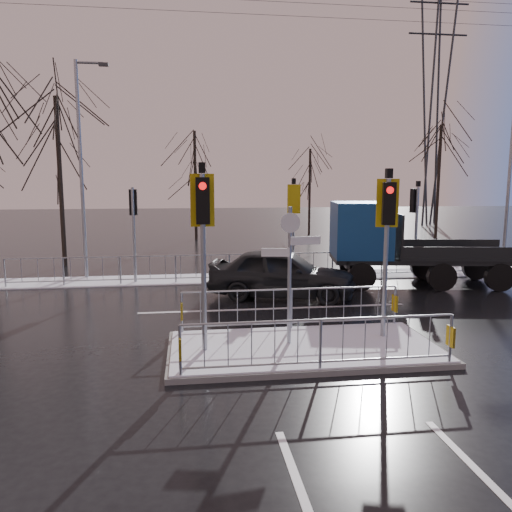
{
  "coord_description": "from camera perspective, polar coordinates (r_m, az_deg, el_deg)",
  "views": [
    {
      "loc": [
        -2.5,
        -10.45,
        3.77
      ],
      "look_at": [
        -0.74,
        2.5,
        1.8
      ],
      "focal_mm": 35.0,
      "sensor_mm": 36.0,
      "label": 1
    }
  ],
  "objects": [
    {
      "name": "pylon_wires",
      "position": [
        45.44,
        18.47,
        17.35
      ],
      "size": [
        70.0,
        2.38,
        19.97
      ],
      "color": "#2D3033",
      "rests_on": "ground"
    },
    {
      "name": "tree_far_a",
      "position": [
        32.47,
        -6.99,
        10.38
      ],
      "size": [
        3.75,
        3.75,
        7.08
      ],
      "color": "black",
      "rests_on": "ground"
    },
    {
      "name": "street_lamp_left",
      "position": [
        20.35,
        -19.2,
        10.14
      ],
      "size": [
        1.25,
        0.18,
        8.2
      ],
      "color": "gray",
      "rests_on": "ground"
    },
    {
      "name": "car_far_lane",
      "position": [
        16.21,
        2.96,
        -1.98
      ],
      "size": [
        5.08,
        3.23,
        1.61
      ],
      "primitive_type": "imported",
      "rotation": [
        0.0,
        0.0,
        1.27
      ],
      "color": "black",
      "rests_on": "ground"
    },
    {
      "name": "tree_near_b",
      "position": [
        23.64,
        -21.64,
        11.32
      ],
      "size": [
        4.0,
        4.0,
        7.55
      ],
      "color": "black",
      "rests_on": "ground"
    },
    {
      "name": "street_lamp_right",
      "position": [
        23.03,
        27.2,
        9.19
      ],
      "size": [
        1.25,
        0.18,
        8.0
      ],
      "color": "gray",
      "rests_on": "ground"
    },
    {
      "name": "tree_far_c",
      "position": [
        35.54,
        20.24,
        10.28
      ],
      "size": [
        4.0,
        4.0,
        7.55
      ],
      "color": "black",
      "rests_on": "ground"
    },
    {
      "name": "ground",
      "position": [
        11.39,
        5.47,
        -10.8
      ],
      "size": [
        120.0,
        120.0,
        0.0
      ],
      "primitive_type": "plane",
      "color": "black",
      "rests_on": "ground"
    },
    {
      "name": "lane_markings",
      "position": [
        11.08,
        5.87,
        -11.34
      ],
      "size": [
        8.0,
        11.38,
        0.01
      ],
      "color": "silver",
      "rests_on": "ground"
    },
    {
      "name": "traffic_island",
      "position": [
        11.27,
        5.43,
        -8.91
      ],
      "size": [
        6.0,
        3.04,
        4.15
      ],
      "color": "slate",
      "rests_on": "ground"
    },
    {
      "name": "far_kerb_fixtures",
      "position": [
        18.95,
        0.8,
        0.23
      ],
      "size": [
        18.0,
        0.65,
        3.83
      ],
      "color": "gray",
      "rests_on": "ground"
    },
    {
      "name": "snow_verge",
      "position": [
        19.58,
        -0.28,
        -2.47
      ],
      "size": [
        30.0,
        2.0,
        0.04
      ],
      "primitive_type": "cube",
      "color": "white",
      "rests_on": "ground"
    },
    {
      "name": "tree_far_b",
      "position": [
        35.49,
        6.18,
        9.2
      ],
      "size": [
        3.25,
        3.25,
        6.14
      ],
      "color": "black",
      "rests_on": "ground"
    },
    {
      "name": "flatbed_truck",
      "position": [
        18.75,
        14.61,
        1.66
      ],
      "size": [
        6.8,
        3.43,
        3.01
      ],
      "color": "black",
      "rests_on": "ground"
    }
  ]
}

